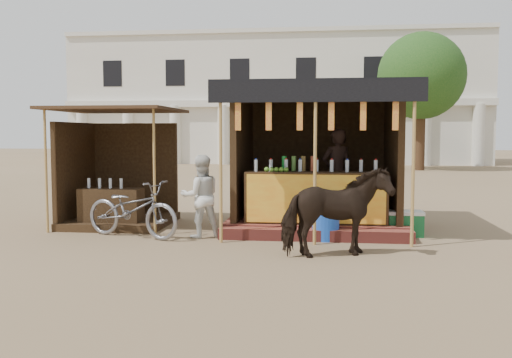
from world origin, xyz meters
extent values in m
plane|color=#846B4C|center=(0.00, 0.00, 0.00)|extent=(120.00, 120.00, 0.00)
cube|color=brown|center=(1.00, 3.50, 0.11)|extent=(3.40, 2.80, 0.22)
cube|color=brown|center=(1.00, 1.95, 0.10)|extent=(3.40, 0.35, 0.20)
cube|color=#3D2B16|center=(1.00, 2.55, 0.69)|extent=(2.60, 0.55, 0.95)
cube|color=orange|center=(1.00, 2.27, 0.69)|extent=(2.50, 0.02, 0.88)
cube|color=#3D2B16|center=(1.00, 4.75, 1.47)|extent=(3.00, 0.12, 2.50)
cube|color=#3D2B16|center=(-0.50, 3.50, 1.47)|extent=(0.12, 2.50, 2.50)
cube|color=#3D2B16|center=(2.50, 3.50, 1.47)|extent=(0.12, 2.50, 2.50)
cube|color=black|center=(1.00, 3.30, 2.75)|extent=(3.60, 3.60, 0.06)
cube|color=black|center=(1.00, 1.52, 2.57)|extent=(3.60, 0.06, 0.36)
cylinder|color=tan|center=(-0.60, 1.55, 1.38)|extent=(0.06, 0.06, 2.75)
cylinder|color=tan|center=(1.00, 1.55, 1.38)|extent=(0.06, 0.06, 2.75)
cylinder|color=tan|center=(2.60, 1.55, 1.38)|extent=(0.06, 0.06, 2.75)
cube|color=red|center=(-0.30, 1.55, 2.20)|extent=(0.10, 0.02, 0.55)
cube|color=red|center=(0.22, 1.55, 2.20)|extent=(0.10, 0.02, 0.55)
cube|color=red|center=(0.74, 1.55, 2.20)|extent=(0.10, 0.02, 0.55)
cube|color=red|center=(1.26, 1.55, 2.20)|extent=(0.10, 0.02, 0.55)
cube|color=red|center=(1.78, 1.55, 2.20)|extent=(0.10, 0.02, 0.55)
cube|color=red|center=(2.30, 1.55, 2.20)|extent=(0.10, 0.02, 0.55)
imported|color=black|center=(1.40, 3.60, 1.09)|extent=(0.75, 0.63, 1.74)
cube|color=#3D2B16|center=(-3.00, 3.20, 0.07)|extent=(2.00, 2.00, 0.15)
cube|color=#3D2B16|center=(-3.00, 4.15, 1.05)|extent=(1.90, 0.10, 2.10)
cube|color=#3D2B16|center=(-3.95, 3.20, 1.05)|extent=(0.10, 1.90, 2.10)
cube|color=#472D19|center=(-3.00, 3.10, 2.35)|extent=(2.40, 2.40, 0.06)
cylinder|color=tan|center=(-4.05, 2.15, 1.18)|extent=(0.05, 0.05, 2.35)
cylinder|color=tan|center=(-1.95, 2.15, 1.18)|extent=(0.05, 0.05, 2.35)
cube|color=#3D2B16|center=(-3.00, 2.70, 0.40)|extent=(1.20, 0.50, 0.80)
imported|color=black|center=(1.33, 0.62, 0.69)|extent=(1.79, 1.30, 1.37)
imported|color=gray|center=(-2.28, 1.85, 0.52)|extent=(2.08, 1.31, 1.03)
imported|color=silver|center=(-1.05, 2.00, 0.74)|extent=(0.88, 0.80, 1.49)
cylinder|color=blue|center=(1.19, 2.00, 0.34)|extent=(0.55, 0.55, 0.67)
cube|color=#166530|center=(2.64, 2.60, 0.20)|extent=(0.62, 0.42, 0.40)
cube|color=white|center=(2.64, 2.60, 0.43)|extent=(0.64, 0.44, 0.06)
cube|color=silver|center=(-2.00, 30.00, 4.00)|extent=(26.00, 7.00, 8.00)
cube|color=silver|center=(-2.00, 26.40, 3.70)|extent=(26.00, 0.50, 0.40)
cube|color=silver|center=(-2.00, 26.50, 8.05)|extent=(26.00, 0.30, 0.25)
cylinder|color=silver|center=(-14.00, 26.40, 1.80)|extent=(0.70, 0.70, 3.60)
cylinder|color=silver|center=(-11.00, 26.40, 1.80)|extent=(0.70, 0.70, 3.60)
cylinder|color=silver|center=(-8.00, 26.40, 1.80)|extent=(0.70, 0.70, 3.60)
cylinder|color=silver|center=(-5.00, 26.40, 1.80)|extent=(0.70, 0.70, 3.60)
cylinder|color=silver|center=(-2.00, 26.40, 1.80)|extent=(0.70, 0.70, 3.60)
cylinder|color=silver|center=(1.00, 26.40, 1.80)|extent=(0.70, 0.70, 3.60)
cylinder|color=silver|center=(4.00, 26.40, 1.80)|extent=(0.70, 0.70, 3.60)
cylinder|color=silver|center=(7.00, 26.40, 1.80)|extent=(0.70, 0.70, 3.60)
cylinder|color=silver|center=(10.00, 26.40, 1.80)|extent=(0.70, 0.70, 3.60)
cylinder|color=#382314|center=(6.00, 22.00, 2.00)|extent=(0.50, 0.50, 4.00)
sphere|color=#30541C|center=(6.00, 22.00, 4.80)|extent=(4.40, 4.40, 4.40)
sphere|color=#30541C|center=(5.20, 22.60, 4.20)|extent=(2.99, 2.99, 2.99)
camera|label=1|loc=(1.16, -7.99, 1.87)|focal=40.00mm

